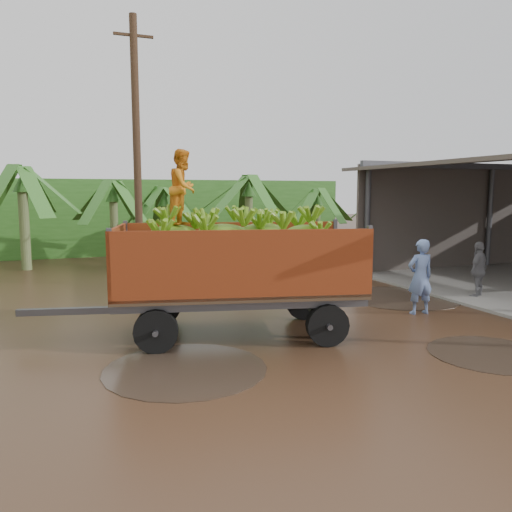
{
  "coord_description": "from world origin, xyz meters",
  "views": [
    {
      "loc": [
        -4.76,
        -9.65,
        3.01
      ],
      "look_at": [
        -0.88,
        0.66,
        1.59
      ],
      "focal_mm": 35.0,
      "sensor_mm": 36.0,
      "label": 1
    }
  ],
  "objects_px": {
    "banana_trailer": "(237,264)",
    "man_grey": "(478,270)",
    "man_blue": "(420,277)",
    "utility_pole": "(137,152)"
  },
  "relations": [
    {
      "from": "man_blue",
      "to": "man_grey",
      "type": "relative_size",
      "value": 1.15
    },
    {
      "from": "banana_trailer",
      "to": "man_grey",
      "type": "xyz_separation_m",
      "value": [
        7.52,
        0.98,
        -0.69
      ]
    },
    {
      "from": "man_grey",
      "to": "banana_trailer",
      "type": "bearing_deg",
      "value": -17.57
    },
    {
      "from": "banana_trailer",
      "to": "man_grey",
      "type": "distance_m",
      "value": 7.62
    },
    {
      "from": "man_blue",
      "to": "utility_pole",
      "type": "bearing_deg",
      "value": -41.63
    },
    {
      "from": "man_blue",
      "to": "man_grey",
      "type": "height_order",
      "value": "man_blue"
    },
    {
      "from": "man_blue",
      "to": "utility_pole",
      "type": "xyz_separation_m",
      "value": [
        -5.95,
        6.3,
        3.31
      ]
    },
    {
      "from": "man_grey",
      "to": "utility_pole",
      "type": "xyz_separation_m",
      "value": [
        -8.68,
        5.41,
        3.43
      ]
    },
    {
      "from": "banana_trailer",
      "to": "man_grey",
      "type": "relative_size",
      "value": 4.34
    },
    {
      "from": "banana_trailer",
      "to": "man_grey",
      "type": "bearing_deg",
      "value": 20.54
    }
  ]
}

